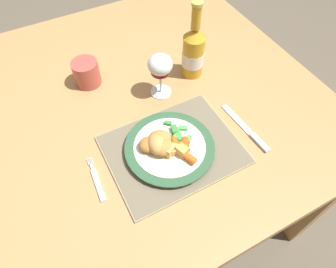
% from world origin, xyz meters
% --- Properties ---
extents(ground_plane, '(6.00, 6.00, 0.00)m').
position_xyz_m(ground_plane, '(0.00, 0.00, 0.00)').
color(ground_plane, brown).
extents(dining_table, '(1.18, 1.10, 0.74)m').
position_xyz_m(dining_table, '(0.00, 0.00, 0.66)').
color(dining_table, '#AD7F4C').
rests_on(dining_table, ground).
extents(placemat, '(0.36, 0.28, 0.01)m').
position_xyz_m(placemat, '(0.02, -0.24, 0.74)').
color(placemat, gray).
rests_on(placemat, dining_table).
extents(dinner_plate, '(0.25, 0.25, 0.02)m').
position_xyz_m(dinner_plate, '(0.01, -0.23, 0.76)').
color(dinner_plate, silver).
rests_on(dinner_plate, placemat).
extents(breaded_croquettes, '(0.10, 0.09, 0.04)m').
position_xyz_m(breaded_croquettes, '(-0.02, -0.22, 0.79)').
color(breaded_croquettes, tan).
rests_on(breaded_croquettes, dinner_plate).
extents(green_beans_pile, '(0.09, 0.10, 0.02)m').
position_xyz_m(green_beans_pile, '(0.04, -0.21, 0.77)').
color(green_beans_pile, '#4CA84C').
rests_on(green_beans_pile, dinner_plate).
extents(glazed_carrots, '(0.07, 0.10, 0.02)m').
position_xyz_m(glazed_carrots, '(0.04, -0.26, 0.78)').
color(glazed_carrots, '#CC5119').
rests_on(glazed_carrots, dinner_plate).
extents(fork, '(0.02, 0.14, 0.01)m').
position_xyz_m(fork, '(-0.20, -0.23, 0.74)').
color(fork, silver).
rests_on(fork, dining_table).
extents(table_knife, '(0.03, 0.20, 0.01)m').
position_xyz_m(table_knife, '(0.25, -0.28, 0.74)').
color(table_knife, silver).
rests_on(table_knife, dining_table).
extents(wine_glass, '(0.08, 0.08, 0.15)m').
position_xyz_m(wine_glass, '(0.10, -0.02, 0.85)').
color(wine_glass, silver).
rests_on(wine_glass, dining_table).
extents(bottle, '(0.07, 0.07, 0.26)m').
position_xyz_m(bottle, '(0.23, 0.01, 0.83)').
color(bottle, gold).
rests_on(bottle, dining_table).
extents(roast_potatoes, '(0.07, 0.05, 0.03)m').
position_xyz_m(roast_potatoes, '(0.01, -0.26, 0.78)').
color(roast_potatoes, gold).
rests_on(roast_potatoes, dinner_plate).
extents(drinking_cup, '(0.08, 0.08, 0.08)m').
position_xyz_m(drinking_cup, '(-0.09, 0.13, 0.78)').
color(drinking_cup, '#B24C42').
rests_on(drinking_cup, dining_table).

